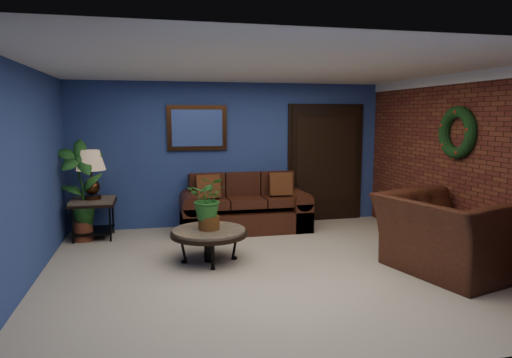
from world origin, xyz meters
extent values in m
plane|color=#C0B19F|center=(0.00, 0.00, 0.00)|extent=(5.50, 5.50, 0.00)
cube|color=navy|center=(0.00, 2.50, 1.25)|extent=(5.50, 0.04, 2.50)
cube|color=navy|center=(-2.75, 0.00, 1.25)|extent=(0.04, 5.00, 2.50)
cube|color=brown|center=(2.75, 0.00, 1.25)|extent=(0.04, 5.00, 2.50)
cube|color=silver|center=(0.00, 0.00, 2.50)|extent=(5.50, 5.00, 0.02)
cube|color=white|center=(2.72, 0.00, 2.43)|extent=(0.03, 5.00, 0.14)
cube|color=#3D2210|center=(-0.60, 2.46, 1.72)|extent=(1.02, 0.06, 0.77)
cube|color=black|center=(1.75, 2.47, 1.05)|extent=(1.44, 0.06, 2.18)
torus|color=black|center=(2.69, 0.05, 1.70)|extent=(0.16, 0.72, 0.72)
cube|color=#421D12|center=(0.14, 2.00, 0.17)|extent=(2.14, 0.92, 0.35)
cube|color=#421D12|center=(0.14, 2.34, 0.50)|extent=(1.83, 0.25, 0.87)
cube|color=#421D12|center=(-0.47, 1.94, 0.50)|extent=(0.59, 0.63, 0.14)
cube|color=#421D12|center=(0.14, 1.94, 0.50)|extent=(0.59, 0.63, 0.14)
cube|color=#421D12|center=(0.75, 1.94, 0.50)|extent=(0.59, 0.63, 0.14)
cube|color=#421D12|center=(-0.78, 2.00, 0.24)|extent=(0.31, 0.92, 0.49)
cube|color=#421D12|center=(1.05, 2.00, 0.24)|extent=(0.31, 0.92, 0.49)
cube|color=#5E3017|center=(-0.48, 1.98, 0.77)|extent=(0.39, 0.12, 0.39)
cube|color=#5E3017|center=(0.76, 1.98, 0.77)|extent=(0.39, 0.12, 0.39)
cylinder|color=#4A4641|center=(-0.66, 0.47, 0.41)|extent=(0.96, 0.96, 0.05)
cylinder|color=black|center=(-0.66, 0.47, 0.38)|extent=(1.02, 1.02, 0.05)
cylinder|color=black|center=(-0.66, 0.47, 0.19)|extent=(0.14, 0.14, 0.39)
cube|color=#4A4641|center=(-2.30, 2.05, 0.60)|extent=(0.65, 0.65, 0.05)
cube|color=black|center=(-2.30, 2.05, 0.56)|extent=(0.69, 0.69, 0.04)
cube|color=black|center=(-2.30, 2.05, 0.12)|extent=(0.58, 0.58, 0.03)
cylinder|color=black|center=(-2.57, 1.78, 0.30)|extent=(0.03, 0.03, 0.60)
cylinder|color=black|center=(-2.03, 1.78, 0.30)|extent=(0.03, 0.03, 0.60)
cylinder|color=black|center=(-2.57, 2.32, 0.30)|extent=(0.03, 0.03, 0.60)
cylinder|color=black|center=(-2.03, 2.32, 0.30)|extent=(0.03, 0.03, 0.60)
cylinder|color=#3D2210|center=(-2.30, 2.05, 0.66)|extent=(0.27, 0.27, 0.06)
sphere|color=#3D2210|center=(-2.30, 2.05, 0.79)|extent=(0.25, 0.25, 0.25)
cylinder|color=#3D2210|center=(-2.30, 2.05, 0.99)|extent=(0.03, 0.03, 0.31)
cone|color=#A08162|center=(-2.30, 2.05, 1.22)|extent=(0.45, 0.45, 0.31)
cube|color=#522817|center=(0.81, 2.05, 0.39)|extent=(0.38, 0.38, 0.04)
torus|color=#522817|center=(0.80, 2.21, 0.67)|extent=(0.34, 0.05, 0.34)
cylinder|color=#522817|center=(0.67, 1.89, 0.19)|extent=(0.03, 0.03, 0.38)
cylinder|color=#522817|center=(0.97, 1.91, 0.19)|extent=(0.03, 0.03, 0.38)
cylinder|color=#522817|center=(0.65, 2.19, 0.19)|extent=(0.03, 0.03, 0.38)
cylinder|color=#522817|center=(0.96, 2.21, 0.19)|extent=(0.03, 0.03, 0.38)
imported|color=#421D12|center=(2.15, -0.63, 0.48)|extent=(1.63, 1.76, 0.96)
cylinder|color=#5C3317|center=(-0.66, 0.47, 0.53)|extent=(0.28, 0.28, 0.18)
imported|color=#1A531D|center=(-0.66, 0.47, 0.86)|extent=(0.64, 0.59, 0.58)
cylinder|color=#5C3317|center=(2.35, 0.47, 0.10)|extent=(0.26, 0.26, 0.20)
imported|color=#1A531D|center=(2.35, 0.47, 0.44)|extent=(0.35, 0.29, 0.58)
cylinder|color=brown|center=(-2.45, 1.95, 0.15)|extent=(0.34, 0.34, 0.30)
imported|color=#1A531D|center=(-2.45, 1.95, 0.91)|extent=(0.74, 0.54, 1.32)
camera|label=1|loc=(-1.36, -5.40, 1.93)|focal=32.00mm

